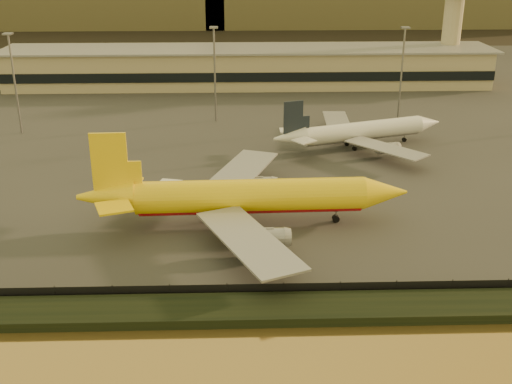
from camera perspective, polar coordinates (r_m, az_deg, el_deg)
ground at (r=103.44m, az=0.83°, el=-5.70°), size 900.00×900.00×0.00m
embankment at (r=88.37m, az=1.35°, el=-10.41°), size 320.00×7.00×1.40m
tarmac at (r=192.64m, az=-0.47°, el=7.54°), size 320.00×220.00×0.20m
perimeter_fence at (r=91.46m, az=1.21°, el=-8.75°), size 300.00×0.05×2.20m
terminal_building at (r=221.30m, az=-4.50°, el=10.99°), size 202.00×25.00×12.60m
control_tower at (r=236.14m, az=17.12°, el=14.60°), size 11.20×11.20×35.50m
apron_light_masts at (r=170.75m, az=4.82°, el=10.96°), size 152.20×12.20×25.40m
dhl_cargo_jet at (r=111.80m, az=-1.02°, el=-0.48°), size 57.72×56.65×17.27m
white_narrowbody_jet at (r=156.28m, az=9.25°, el=5.31°), size 43.64×41.42×12.88m
gse_vehicle_yellow at (r=127.28m, az=6.57°, el=0.12°), size 3.57×1.64×1.60m
gse_vehicle_white at (r=129.81m, az=-7.54°, el=0.60°), size 4.64×2.93×1.93m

